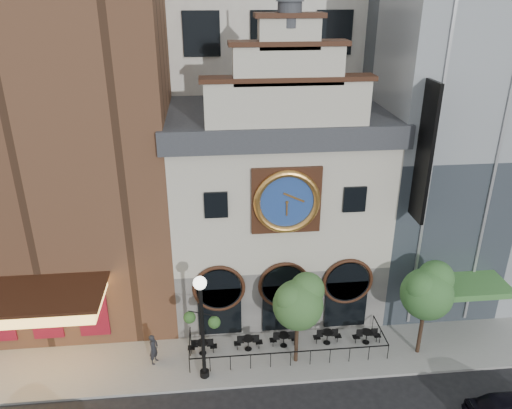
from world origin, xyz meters
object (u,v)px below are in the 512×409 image
at_px(bistro_2, 284,339).
at_px(bistro_1, 248,343).
at_px(bistro_4, 367,336).
at_px(lamppost, 202,317).
at_px(pedestrian, 154,349).
at_px(tree_right, 428,290).
at_px(bistro_0, 202,347).
at_px(tree_left, 299,301).
at_px(bistro_3, 327,336).

bearing_deg(bistro_2, bistro_1, -177.42).
height_order(bistro_4, lamppost, lamppost).
height_order(pedestrian, tree_right, tree_right).
height_order(bistro_0, tree_left, tree_left).
bearing_deg(bistro_1, tree_right, -6.58).
distance_m(bistro_2, tree_left, 3.59).
relative_size(bistro_4, tree_right, 0.29).
xyz_separation_m(bistro_2, bistro_4, (4.67, -0.20, 0.00)).
relative_size(bistro_2, lamppost, 0.26).
relative_size(bistro_1, bistro_2, 1.00).
bearing_deg(bistro_1, pedestrian, -174.03).
bearing_deg(bistro_4, tree_right, -20.06).
xyz_separation_m(lamppost, tree_right, (11.73, 0.74, 0.30)).
xyz_separation_m(bistro_1, bistro_2, (2.00, 0.09, 0.00)).
xyz_separation_m(bistro_4, pedestrian, (-11.73, -0.42, 0.42)).
bearing_deg(bistro_4, bistro_1, 179.08).
bearing_deg(lamppost, bistro_3, 38.46).
distance_m(bistro_4, tree_right, 4.52).
distance_m(bistro_4, lamppost, 9.79).
bearing_deg(lamppost, bistro_2, 46.39).
relative_size(lamppost, tree_right, 1.10).
relative_size(bistro_2, pedestrian, 0.90).
bearing_deg(pedestrian, bistro_0, -55.43).
relative_size(bistro_0, bistro_1, 1.00).
xyz_separation_m(bistro_2, tree_left, (0.52, -1.20, 3.34)).
bearing_deg(lamppost, bistro_1, 59.98).
xyz_separation_m(bistro_1, tree_right, (9.31, -1.07, 3.54)).
bearing_deg(tree_right, bistro_1, 173.42).
distance_m(pedestrian, tree_right, 14.72).
distance_m(bistro_3, lamppost, 7.83).
bearing_deg(bistro_4, bistro_3, 175.08).
distance_m(bistro_0, bistro_2, 4.51).
xyz_separation_m(bistro_4, lamppost, (-9.08, -1.71, 3.24)).
relative_size(bistro_1, pedestrian, 0.90).
bearing_deg(bistro_1, bistro_2, 2.58).
bearing_deg(lamppost, bistro_0, 116.25).
xyz_separation_m(tree_left, tree_right, (6.80, 0.03, 0.19)).
bearing_deg(tree_left, bistro_1, 156.18).
bearing_deg(lamppost, bistro_4, 33.68).
bearing_deg(tree_right, pedestrian, 177.83).
height_order(bistro_0, bistro_4, same).
bearing_deg(bistro_0, pedestrian, -170.28).
bearing_deg(bistro_2, bistro_4, -2.42).
distance_m(bistro_2, pedestrian, 7.10).
bearing_deg(tree_left, tree_right, 0.29).
bearing_deg(bistro_4, tree_left, -166.43).
relative_size(bistro_4, lamppost, 0.26).
bearing_deg(lamppost, tree_right, 26.64).
bearing_deg(bistro_0, bistro_4, -0.10).
bearing_deg(tree_left, bistro_0, 168.56).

